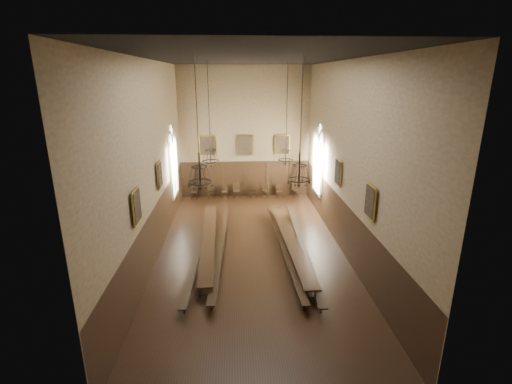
{
  "coord_description": "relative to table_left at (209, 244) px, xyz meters",
  "views": [
    {
      "loc": [
        -0.79,
        -16.56,
        8.26
      ],
      "look_at": [
        0.32,
        1.5,
        2.6
      ],
      "focal_mm": 26.0,
      "sensor_mm": 36.0,
      "label": 1
    }
  ],
  "objects": [
    {
      "name": "chair_7",
      "position": [
        5.68,
        8.38,
        -0.05
      ],
      "size": [
        0.55,
        0.55,
        1.01
      ],
      "rotation": [
        0.0,
        0.0,
        0.28
      ],
      "color": "black",
      "rests_on": "floor"
    },
    {
      "name": "chair_6",
      "position": [
        4.5,
        8.26,
        -0.07
      ],
      "size": [
        0.45,
        0.45,
        0.95
      ],
      "rotation": [
        0.0,
        0.0,
        0.08
      ],
      "color": "black",
      "rests_on": "floor"
    },
    {
      "name": "table_left",
      "position": [
        0.0,
        0.0,
        0.0
      ],
      "size": [
        0.9,
        9.08,
        0.71
      ],
      "rotation": [
        0.0,
        0.0,
        0.03
      ],
      "color": "black",
      "rests_on": "floor"
    },
    {
      "name": "window_left",
      "position": [
        -2.35,
        5.27,
        3.05
      ],
      "size": [
        0.2,
        2.2,
        4.6
      ],
      "primitive_type": null,
      "color": "white",
      "rests_on": "wall_left"
    },
    {
      "name": "chair_4",
      "position": [
        2.67,
        8.32,
        -0.06
      ],
      "size": [
        0.47,
        0.47,
        0.96
      ],
      "rotation": [
        0.0,
        0.0,
        -0.11
      ],
      "color": "black",
      "rests_on": "floor"
    },
    {
      "name": "wall_front",
      "position": [
        2.08,
        -9.24,
        4.15
      ],
      "size": [
        9.0,
        0.02,
        9.0
      ],
      "primitive_type": "cube",
      "color": "#816F4F",
      "rests_on": "ground"
    },
    {
      "name": "portrait_right_0",
      "position": [
        6.46,
        0.77,
        3.35
      ],
      "size": [
        0.12,
        1.0,
        1.3
      ],
      "color": "#B3892A",
      "rests_on": "wall_right"
    },
    {
      "name": "chandelier_front_right",
      "position": [
        3.85,
        -2.87,
        4.33
      ],
      "size": [
        0.88,
        0.88,
        4.77
      ],
      "color": "black",
      "rests_on": "ceiling"
    },
    {
      "name": "wall_left",
      "position": [
        -2.43,
        -0.23,
        4.15
      ],
      "size": [
        0.02,
        18.0,
        9.0
      ],
      "primitive_type": "cube",
      "color": "#816F4F",
      "rests_on": "ground"
    },
    {
      "name": "chandelier_front_left",
      "position": [
        0.02,
        -3.22,
        4.38
      ],
      "size": [
        0.92,
        0.92,
        4.72
      ],
      "color": "black",
      "rests_on": "ceiling"
    },
    {
      "name": "portrait_back_0",
      "position": [
        -0.52,
        8.65,
        3.35
      ],
      "size": [
        1.1,
        0.12,
        1.4
      ],
      "color": "#B3892A",
      "rests_on": "wall_back"
    },
    {
      "name": "table_right",
      "position": [
        3.98,
        -0.37,
        0.01
      ],
      "size": [
        1.0,
        9.27,
        0.72
      ],
      "rotation": [
        0.0,
        0.0,
        0.04
      ],
      "color": "black",
      "rests_on": "floor"
    },
    {
      "name": "chair_2",
      "position": [
        0.64,
        8.29,
        -0.06
      ],
      "size": [
        0.46,
        0.46,
        0.96
      ],
      "rotation": [
        0.0,
        0.0,
        0.1
      ],
      "color": "black",
      "rests_on": "floor"
    },
    {
      "name": "bench_left_inner",
      "position": [
        0.61,
        -0.03,
        -0.05
      ],
      "size": [
        0.79,
        10.73,
        0.48
      ],
      "rotation": [
        0.0,
        0.0,
        -0.04
      ],
      "color": "black",
      "rests_on": "floor"
    },
    {
      "name": "chair_3",
      "position": [
        1.47,
        8.36,
        -0.04
      ],
      "size": [
        0.53,
        0.53,
        1.03
      ],
      "rotation": [
        0.0,
        0.0,
        0.17
      ],
      "color": "black",
      "rests_on": "floor"
    },
    {
      "name": "portrait_left_1",
      "position": [
        -2.3,
        -3.73,
        3.35
      ],
      "size": [
        0.12,
        1.0,
        1.3
      ],
      "color": "#B3892A",
      "rests_on": "wall_left"
    },
    {
      "name": "chair_5",
      "position": [
        3.48,
        8.37,
        -0.05
      ],
      "size": [
        0.54,
        0.54,
        1.0
      ],
      "rotation": [
        0.0,
        0.0,
        -0.26
      ],
      "color": "black",
      "rests_on": "floor"
    },
    {
      "name": "portrait_left_0",
      "position": [
        -2.3,
        0.77,
        3.35
      ],
      "size": [
        0.12,
        1.0,
        1.3
      ],
      "color": "#B3892A",
      "rests_on": "wall_left"
    },
    {
      "name": "chair_1",
      "position": [
        -0.34,
        8.34,
        -0.06
      ],
      "size": [
        0.5,
        0.5,
        0.98
      ],
      "rotation": [
        0.0,
        0.0,
        0.18
      ],
      "color": "black",
      "rests_on": "floor"
    },
    {
      "name": "bench_right_inner",
      "position": [
        3.64,
        -0.34,
        -0.05
      ],
      "size": [
        0.62,
        10.47,
        0.47
      ],
      "rotation": [
        0.0,
        0.0,
        0.03
      ],
      "color": "black",
      "rests_on": "floor"
    },
    {
      "name": "wainscot_panelling",
      "position": [
        2.08,
        -0.23,
        0.9
      ],
      "size": [
        9.0,
        18.0,
        2.5
      ],
      "primitive_type": null,
      "color": "black",
      "rests_on": "floor"
    },
    {
      "name": "wall_right",
      "position": [
        6.59,
        -0.23,
        4.15
      ],
      "size": [
        0.02,
        18.0,
        9.0
      ],
      "primitive_type": "cube",
      "color": "#816F4F",
      "rests_on": "ground"
    },
    {
      "name": "window_right",
      "position": [
        6.51,
        5.27,
        3.05
      ],
      "size": [
        0.2,
        2.2,
        4.6
      ],
      "primitive_type": null,
      "color": "white",
      "rests_on": "wall_right"
    },
    {
      "name": "bench_right_outer",
      "position": [
        4.55,
        -0.44,
        -0.05
      ],
      "size": [
        0.71,
        10.7,
        0.48
      ],
      "rotation": [
        0.0,
        0.0,
        -0.04
      ],
      "color": "black",
      "rests_on": "floor"
    },
    {
      "name": "portrait_right_1",
      "position": [
        6.46,
        -3.73,
        3.35
      ],
      "size": [
        0.12,
        1.0,
        1.3
      ],
      "color": "#B3892A",
      "rests_on": "wall_right"
    },
    {
      "name": "floor",
      "position": [
        2.08,
        -0.23,
        -0.36
      ],
      "size": [
        9.0,
        18.0,
        0.02
      ],
      "primitive_type": "cube",
      "color": "black",
      "rests_on": "ground"
    },
    {
      "name": "wall_back",
      "position": [
        2.08,
        8.78,
        4.15
      ],
      "size": [
        9.0,
        0.02,
        9.0
      ],
      "primitive_type": "cube",
      "color": "#816F4F",
      "rests_on": "ground"
    },
    {
      "name": "portrait_back_2",
      "position": [
        4.68,
        8.65,
        3.35
      ],
      "size": [
        1.1,
        0.12,
        1.4
      ],
      "color": "#B3892A",
      "rests_on": "wall_back"
    },
    {
      "name": "ceiling",
      "position": [
        2.08,
        -0.23,
        8.66
      ],
      "size": [
        9.0,
        18.0,
        0.02
      ],
      "primitive_type": "cube",
      "color": "black",
      "rests_on": "ground"
    },
    {
      "name": "bench_left_outer",
      "position": [
        -0.43,
        -0.3,
        -0.05
      ],
      "size": [
        0.68,
        10.46,
        0.47
      ],
      "rotation": [
        0.0,
        0.0,
        -0.04
      ],
      "color": "black",
      "rests_on": "floor"
    },
    {
      "name": "chandelier_back_left",
      "position": [
        0.1,
        2.24,
        3.99
      ],
      "size": [
        0.91,
        0.91,
        5.14
      ],
      "color": "black",
      "rests_on": "ceiling"
    },
    {
      "name": "chandelier_back_right",
      "position": [
        4.04,
        2.29,
        4.04
      ],
      "size": [
        0.8,
        0.8,
        5.12
      ],
      "color": "black",
      "rests_on": "ceiling"
    },
    {
      "name": "portrait_back_1",
      "position": [
        2.08,
        8.65,
        3.35
      ],
      "size": [
        1.1,
        0.12,
        1.4
      ],
      "color": "#B3892A",
      "rests_on": "wall_back"
    },
    {
      "name": "chair_0",
      "position": [
        -1.54,
        8.3,
        -0.06
      ],
      "size": [
        0.44,
        0.44,
        0.96
      ],
      "rotation": [
        0.0,
        0.0,
        -0.05
      ],
      "color": "black",
      "rests_on": "floor"
    }
  ]
}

